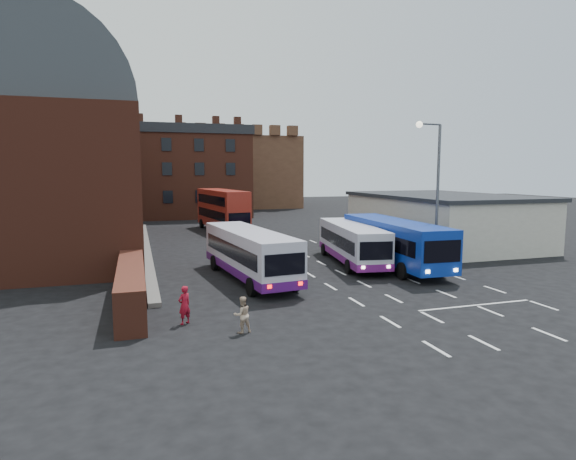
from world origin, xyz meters
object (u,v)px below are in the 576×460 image
object	(u,v)px
bus_white_outbound	(249,251)
pedestrian_beige	(242,315)
bus_blue	(394,240)
street_lamp	(434,181)
bus_red_double	(222,209)
pedestrian_red	(184,305)
bus_white_inbound	(352,241)

from	to	relation	value
bus_white_outbound	pedestrian_beige	bearing A→B (deg)	-110.76
bus_blue	street_lamp	world-z (taller)	street_lamp
bus_white_outbound	pedestrian_beige	world-z (taller)	bus_white_outbound
bus_white_outbound	bus_red_double	bearing A→B (deg)	77.86
bus_white_outbound	bus_blue	distance (m)	9.79
bus_white_outbound	street_lamp	world-z (taller)	street_lamp
bus_red_double	pedestrian_red	distance (m)	30.79
bus_blue	pedestrian_red	distance (m)	16.23
pedestrian_red	pedestrian_beige	size ratio (longest dim) A/B	1.11
pedestrian_red	pedestrian_beige	bearing A→B (deg)	105.49
bus_blue	street_lamp	size ratio (longest dim) A/B	1.20
pedestrian_beige	bus_white_outbound	bearing A→B (deg)	-116.01
pedestrian_beige	bus_white_inbound	bearing A→B (deg)	-142.37
bus_white_outbound	bus_white_inbound	world-z (taller)	bus_white_outbound
bus_blue	bus_red_double	world-z (taller)	bus_red_double
bus_red_double	pedestrian_red	bearing A→B (deg)	69.82
bus_white_inbound	pedestrian_beige	world-z (taller)	bus_white_inbound
bus_white_inbound	bus_red_double	xyz separation A→B (m)	(-5.20, 20.30, 0.71)
bus_white_inbound	bus_red_double	bearing A→B (deg)	-66.87
bus_white_outbound	pedestrian_red	size ratio (longest dim) A/B	6.69
bus_red_double	street_lamp	distance (m)	25.06
bus_red_double	street_lamp	world-z (taller)	street_lamp
bus_white_outbound	bus_blue	xyz separation A→B (m)	(9.76, 0.71, 0.11)
pedestrian_red	pedestrian_beige	distance (m)	2.67
bus_white_inbound	pedestrian_beige	xyz separation A→B (m)	(-9.96, -11.45, -0.86)
bus_white_outbound	bus_red_double	xyz separation A→B (m)	(2.41, 22.78, 0.60)
bus_blue	bus_red_double	bearing A→B (deg)	-69.00
pedestrian_red	bus_blue	bearing A→B (deg)	175.71
bus_white_inbound	bus_red_double	distance (m)	20.97
bus_blue	pedestrian_red	size ratio (longest dim) A/B	7.05
bus_white_inbound	pedestrian_beige	bearing A→B (deg)	57.75
bus_white_outbound	pedestrian_red	distance (m)	8.48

